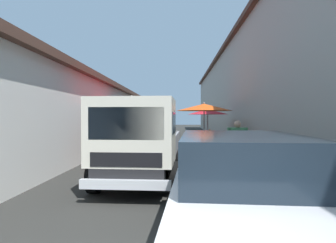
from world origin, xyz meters
TOP-DOWN VIEW (x-y plane):
  - ground at (13.50, 0.00)m, footprint 90.00×90.00m
  - building_left_whitewash at (15.75, 6.88)m, footprint 49.80×7.50m
  - building_right_concrete at (15.75, -6.88)m, footprint 49.80×7.50m
  - fruit_stall_near_right at (12.21, -1.33)m, footprint 2.75×2.75m
  - fruit_stall_near_left at (15.10, -1.85)m, footprint 2.41×2.41m
  - fruit_stall_far_left at (10.70, 2.35)m, footprint 2.90×2.90m
  - fruit_stall_mid_lane at (8.03, 1.56)m, footprint 2.29×2.29m
  - hatchback_car at (1.60, -0.88)m, footprint 4.00×2.10m
  - delivery_truck at (4.83, 0.87)m, footprint 4.99×2.12m
  - vendor_by_crates at (17.06, 1.92)m, footprint 0.22×0.65m
  - vendor_in_shade at (6.80, -1.88)m, footprint 0.22×0.63m
  - parked_scooter at (12.41, 1.43)m, footprint 1.67×0.56m
  - plastic_stool at (14.17, 0.83)m, footprint 0.30×0.30m

SIDE VIEW (x-z plane):
  - ground at x=13.50m, z-range 0.00..0.00m
  - plastic_stool at x=14.17m, z-range 0.11..0.54m
  - parked_scooter at x=12.41m, z-range -0.12..1.02m
  - hatchback_car at x=1.60m, z-range 0.01..1.46m
  - vendor_in_shade at x=6.80m, z-range 0.11..1.68m
  - vendor_by_crates at x=17.06m, z-range 0.13..1.77m
  - delivery_truck at x=4.83m, z-range 0.00..2.08m
  - fruit_stall_near_left at x=15.10m, z-range 0.60..2.81m
  - building_left_whitewash at x=15.75m, z-range 0.01..3.47m
  - fruit_stall_mid_lane at x=8.03m, z-range 0.60..3.05m
  - fruit_stall_far_left at x=10.70m, z-range 0.70..3.05m
  - fruit_stall_near_right at x=12.21m, z-range 0.70..3.11m
  - building_right_concrete at x=15.75m, z-range 0.01..6.71m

